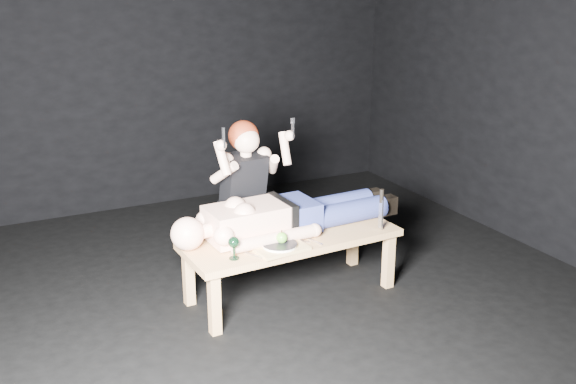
% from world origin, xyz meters
% --- Properties ---
extents(ground, '(5.00, 5.00, 0.00)m').
position_xyz_m(ground, '(0.00, 0.00, 0.00)').
color(ground, black).
rests_on(ground, ground).
extents(back_wall, '(5.00, 0.00, 5.00)m').
position_xyz_m(back_wall, '(0.00, 2.50, 1.50)').
color(back_wall, black).
rests_on(back_wall, ground).
extents(table, '(1.52, 0.63, 0.45)m').
position_xyz_m(table, '(0.33, 0.15, 0.23)').
color(table, tan).
rests_on(table, ground).
extents(lying_man, '(1.61, 0.56, 0.28)m').
position_xyz_m(lying_man, '(0.37, 0.26, 0.59)').
color(lying_man, beige).
rests_on(lying_man, table).
extents(kneeling_woman, '(0.71, 0.78, 1.22)m').
position_xyz_m(kneeling_woman, '(0.16, 0.68, 0.61)').
color(kneeling_woman, black).
rests_on(kneeling_woman, ground).
extents(serving_tray, '(0.36, 0.28, 0.02)m').
position_xyz_m(serving_tray, '(0.16, -0.02, 0.46)').
color(serving_tray, tan).
rests_on(serving_tray, table).
extents(plate, '(0.25, 0.25, 0.02)m').
position_xyz_m(plate, '(0.16, -0.02, 0.48)').
color(plate, white).
rests_on(plate, serving_tray).
extents(apple, '(0.07, 0.07, 0.07)m').
position_xyz_m(apple, '(0.17, -0.01, 0.52)').
color(apple, '#59A01F').
rests_on(apple, plate).
extents(goblet, '(0.08, 0.08, 0.15)m').
position_xyz_m(goblet, '(-0.17, -0.03, 0.52)').
color(goblet, black).
rests_on(goblet, table).
extents(fork_flat, '(0.08, 0.15, 0.01)m').
position_xyz_m(fork_flat, '(-0.04, -0.04, 0.45)').
color(fork_flat, '#B2B2B7').
rests_on(fork_flat, table).
extents(knife_flat, '(0.05, 0.16, 0.01)m').
position_xyz_m(knife_flat, '(0.42, -0.01, 0.45)').
color(knife_flat, '#B2B2B7').
rests_on(knife_flat, table).
extents(spoon_flat, '(0.11, 0.13, 0.01)m').
position_xyz_m(spoon_flat, '(0.34, 0.04, 0.45)').
color(spoon_flat, '#B2B2B7').
rests_on(spoon_flat, table).
extents(carving_knife, '(0.04, 0.04, 0.30)m').
position_xyz_m(carving_knife, '(0.93, -0.03, 0.60)').
color(carving_knife, '#B2B2B7').
rests_on(carving_knife, table).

